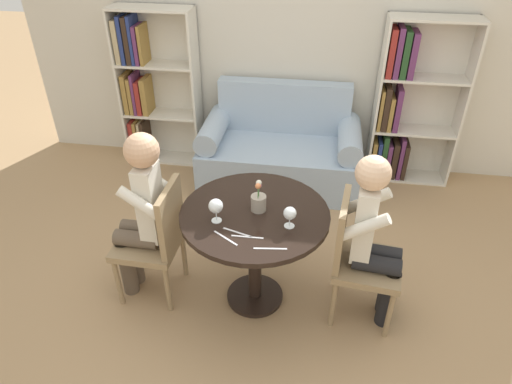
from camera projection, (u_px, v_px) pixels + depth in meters
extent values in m
plane|color=tan|center=(255.00, 297.00, 3.29)|extent=(16.00, 16.00, 0.00)
cube|color=beige|center=(289.00, 31.00, 4.20)|extent=(5.20, 0.05, 2.70)
cylinder|color=black|center=(255.00, 214.00, 2.87)|extent=(0.95, 0.95, 0.03)
cylinder|color=black|center=(255.00, 258.00, 3.08)|extent=(0.09, 0.09, 0.69)
cylinder|color=black|center=(255.00, 295.00, 3.28)|extent=(0.40, 0.40, 0.03)
cube|color=#9EB2C6|center=(279.00, 163.00, 4.45)|extent=(1.50, 0.80, 0.42)
cube|color=#9EB2C6|center=(284.00, 106.00, 4.46)|extent=(1.28, 0.16, 0.50)
cylinder|color=#9EB2C6|center=(214.00, 129.00, 4.35)|extent=(0.22, 0.72, 0.22)
cylinder|color=#9EB2C6|center=(350.00, 139.00, 4.19)|extent=(0.22, 0.72, 0.22)
cube|color=silver|center=(164.00, 85.00, 4.63)|extent=(0.78, 0.02, 1.56)
cube|color=silver|center=(123.00, 87.00, 4.57)|extent=(0.02, 0.28, 1.56)
cube|color=silver|center=(197.00, 92.00, 4.48)|extent=(0.02, 0.28, 1.56)
cube|color=silver|center=(168.00, 157.00, 4.96)|extent=(0.74, 0.28, 0.02)
cube|color=silver|center=(163.00, 113.00, 4.67)|extent=(0.74, 0.28, 0.02)
cube|color=silver|center=(156.00, 64.00, 4.38)|extent=(0.74, 0.28, 0.02)
cube|color=silver|center=(149.00, 8.00, 4.10)|extent=(0.74, 0.28, 0.02)
cube|color=maroon|center=(136.00, 137.00, 4.87)|extent=(0.04, 0.23, 0.41)
cube|color=olive|center=(139.00, 138.00, 4.87)|extent=(0.03, 0.23, 0.41)
cube|color=tan|center=(143.00, 138.00, 4.86)|extent=(0.03, 0.23, 0.41)
cube|color=#332319|center=(147.00, 138.00, 4.85)|extent=(0.03, 0.23, 0.42)
cube|color=olive|center=(128.00, 92.00, 4.59)|extent=(0.05, 0.23, 0.40)
cube|color=olive|center=(134.00, 94.00, 4.59)|extent=(0.04, 0.23, 0.37)
cube|color=#602D5B|center=(137.00, 92.00, 4.57)|extent=(0.03, 0.23, 0.41)
cube|color=maroon|center=(141.00, 96.00, 4.59)|extent=(0.05, 0.23, 0.34)
cube|color=olive|center=(147.00, 95.00, 4.57)|extent=(0.05, 0.23, 0.37)
cube|color=tan|center=(120.00, 40.00, 4.30)|extent=(0.05, 0.23, 0.40)
cube|color=navy|center=(125.00, 39.00, 4.28)|extent=(0.04, 0.23, 0.44)
cube|color=#332319|center=(130.00, 39.00, 4.28)|extent=(0.05, 0.23, 0.44)
cube|color=navy|center=(134.00, 39.00, 4.27)|extent=(0.03, 0.23, 0.45)
cube|color=#602D5B|center=(139.00, 44.00, 4.29)|extent=(0.04, 0.23, 0.36)
cube|color=olive|center=(144.00, 44.00, 4.28)|extent=(0.03, 0.23, 0.36)
cube|color=silver|center=(417.00, 99.00, 4.32)|extent=(0.78, 0.02, 1.56)
cube|color=silver|center=(377.00, 102.00, 4.26)|extent=(0.02, 0.28, 1.56)
cube|color=silver|center=(461.00, 107.00, 4.17)|extent=(0.02, 0.28, 1.56)
cube|color=silver|center=(404.00, 175.00, 4.64)|extent=(0.74, 0.28, 0.02)
cube|color=silver|center=(413.00, 130.00, 4.36)|extent=(0.74, 0.28, 0.02)
cube|color=silver|center=(424.00, 78.00, 4.07)|extent=(0.74, 0.28, 0.02)
cube|color=silver|center=(437.00, 18.00, 3.78)|extent=(0.74, 0.28, 0.02)
cube|color=olive|center=(373.00, 156.00, 4.57)|extent=(0.04, 0.23, 0.38)
cube|color=navy|center=(378.00, 156.00, 4.56)|extent=(0.04, 0.23, 0.38)
cube|color=#234723|center=(383.00, 154.00, 4.54)|extent=(0.05, 0.23, 0.45)
cube|color=#602D5B|center=(388.00, 158.00, 4.56)|extent=(0.04, 0.23, 0.36)
cube|color=#332319|center=(394.00, 158.00, 4.54)|extent=(0.05, 0.23, 0.38)
cube|color=#602D5B|center=(400.00, 156.00, 4.52)|extent=(0.04, 0.23, 0.43)
cube|color=#332319|center=(404.00, 159.00, 4.53)|extent=(0.04, 0.23, 0.37)
cube|color=olive|center=(380.00, 108.00, 4.28)|extent=(0.03, 0.23, 0.39)
cube|color=#332319|center=(386.00, 107.00, 4.26)|extent=(0.05, 0.23, 0.42)
cube|color=olive|center=(390.00, 112.00, 4.28)|extent=(0.04, 0.23, 0.33)
cube|color=#602D5B|center=(397.00, 108.00, 4.25)|extent=(0.05, 0.23, 0.41)
cube|color=maroon|center=(391.00, 52.00, 3.98)|extent=(0.05, 0.23, 0.42)
cube|color=#602D5B|center=(398.00, 51.00, 3.97)|extent=(0.05, 0.23, 0.43)
cube|color=#234723|center=(405.00, 53.00, 3.97)|extent=(0.05, 0.23, 0.41)
cube|color=#602D5B|center=(412.00, 54.00, 3.97)|extent=(0.05, 0.23, 0.40)
cylinder|color=#937A56|center=(138.00, 248.00, 3.42)|extent=(0.04, 0.04, 0.40)
cylinder|color=#937A56|center=(118.00, 282.00, 3.13)|extent=(0.04, 0.04, 0.40)
cylinder|color=#937A56|center=(184.00, 254.00, 3.37)|extent=(0.04, 0.04, 0.40)
cylinder|color=#937A56|center=(168.00, 289.00, 3.08)|extent=(0.04, 0.04, 0.40)
cube|color=#937A56|center=(148.00, 243.00, 3.13)|extent=(0.43, 0.43, 0.05)
cube|color=#937A56|center=(171.00, 217.00, 2.96)|extent=(0.05, 0.38, 0.45)
cylinder|color=#937A56|center=(389.00, 315.00, 2.89)|extent=(0.04, 0.04, 0.40)
cylinder|color=#937A56|center=(390.00, 276.00, 3.18)|extent=(0.04, 0.04, 0.40)
cylinder|color=#937A56|center=(333.00, 304.00, 2.97)|extent=(0.04, 0.04, 0.40)
cylinder|color=#937A56|center=(339.00, 267.00, 3.26)|extent=(0.04, 0.04, 0.40)
cube|color=#937A56|center=(367.00, 265.00, 2.95)|extent=(0.46, 0.46, 0.05)
cube|color=#937A56|center=(342.00, 230.00, 2.85)|extent=(0.08, 0.38, 0.45)
cylinder|color=brown|center=(134.00, 257.00, 3.31)|extent=(0.11, 0.11, 0.45)
cylinder|color=brown|center=(128.00, 267.00, 3.22)|extent=(0.11, 0.11, 0.45)
cylinder|color=brown|center=(143.00, 229.00, 3.14)|extent=(0.30, 0.12, 0.11)
cylinder|color=brown|center=(137.00, 239.00, 3.05)|extent=(0.30, 0.12, 0.11)
cube|color=silver|center=(150.00, 202.00, 2.92)|extent=(0.13, 0.20, 0.54)
cylinder|color=silver|center=(156.00, 180.00, 2.98)|extent=(0.29, 0.08, 0.23)
cylinder|color=silver|center=(140.00, 204.00, 2.76)|extent=(0.29, 0.08, 0.23)
sphere|color=tan|center=(142.00, 150.00, 2.71)|extent=(0.22, 0.22, 0.22)
cylinder|color=black|center=(387.00, 298.00, 2.98)|extent=(0.11, 0.11, 0.45)
cylinder|color=black|center=(388.00, 286.00, 3.07)|extent=(0.11, 0.11, 0.45)
cylinder|color=black|center=(376.00, 264.00, 2.85)|extent=(0.31, 0.14, 0.11)
cylinder|color=black|center=(377.00, 253.00, 2.94)|extent=(0.31, 0.14, 0.11)
cube|color=silver|center=(365.00, 223.00, 2.77)|extent=(0.14, 0.21, 0.51)
cylinder|color=silver|center=(365.00, 227.00, 2.62)|extent=(0.29, 0.10, 0.23)
cylinder|color=silver|center=(368.00, 201.00, 2.84)|extent=(0.29, 0.10, 0.23)
sphere|color=beige|center=(373.00, 173.00, 2.57)|extent=(0.21, 0.21, 0.21)
cylinder|color=white|center=(217.00, 220.00, 2.79)|extent=(0.06, 0.06, 0.00)
cylinder|color=white|center=(216.00, 215.00, 2.77)|extent=(0.01, 0.01, 0.07)
sphere|color=white|center=(216.00, 206.00, 2.73)|extent=(0.09, 0.09, 0.09)
sphere|color=maroon|center=(216.00, 207.00, 2.74)|extent=(0.06, 0.06, 0.06)
cylinder|color=white|center=(289.00, 226.00, 2.75)|extent=(0.06, 0.06, 0.00)
cylinder|color=white|center=(289.00, 222.00, 2.73)|extent=(0.01, 0.01, 0.06)
sphere|color=white|center=(290.00, 213.00, 2.69)|extent=(0.08, 0.08, 0.08)
cylinder|color=#9E9384|center=(259.00, 203.00, 2.86)|extent=(0.10, 0.10, 0.10)
cylinder|color=#4C7A42|center=(259.00, 190.00, 2.80)|extent=(0.00, 0.00, 0.10)
sphere|color=silver|center=(259.00, 183.00, 2.77)|extent=(0.04, 0.04, 0.04)
cylinder|color=#4C7A42|center=(258.00, 192.00, 2.79)|extent=(0.00, 0.01, 0.09)
sphere|color=#E07F4C|center=(258.00, 186.00, 2.76)|extent=(0.04, 0.04, 0.04)
cylinder|color=#4C7A42|center=(259.00, 191.00, 2.81)|extent=(0.00, 0.00, 0.08)
sphere|color=#D16684|center=(259.00, 185.00, 2.78)|extent=(0.04, 0.04, 0.04)
cube|color=silver|center=(247.00, 237.00, 2.66)|extent=(0.19, 0.01, 0.00)
cube|color=silver|center=(226.00, 238.00, 2.65)|extent=(0.16, 0.12, 0.00)
cube|color=silver|center=(237.00, 232.00, 2.70)|extent=(0.18, 0.07, 0.00)
cube|color=silver|center=(270.00, 249.00, 2.58)|extent=(0.19, 0.03, 0.00)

